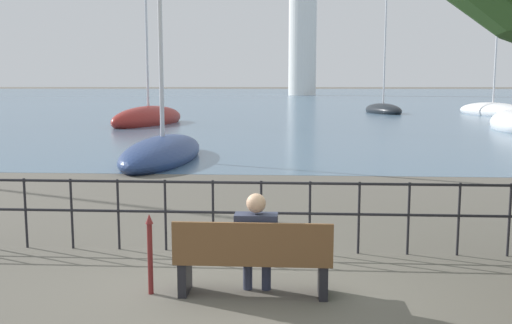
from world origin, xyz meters
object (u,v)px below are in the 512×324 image
at_px(sailboat_4, 493,111).
at_px(closed_umbrella, 150,250).
at_px(sailboat_5, 383,109).
at_px(park_bench, 253,260).
at_px(harbor_lighthouse, 303,36).
at_px(sailboat_3, 163,151).
at_px(sailboat_1, 149,119).
at_px(seated_person_left, 256,238).

bearing_deg(sailboat_4, closed_umbrella, -131.35).
bearing_deg(sailboat_5, park_bench, -113.96).
xyz_separation_m(park_bench, harbor_lighthouse, (2.72, 123.13, 12.56)).
relative_size(closed_umbrella, sailboat_3, 0.08).
relative_size(park_bench, sailboat_3, 0.15).
distance_m(sailboat_1, harbor_lighthouse, 96.79).
bearing_deg(park_bench, sailboat_1, 106.48).
bearing_deg(sailboat_4, sailboat_3, -142.81).
bearing_deg(sailboat_1, seated_person_left, -59.27).
bearing_deg(harbor_lighthouse, park_bench, -91.26).
height_order(park_bench, harbor_lighthouse, harbor_lighthouse).
bearing_deg(closed_umbrella, harbor_lighthouse, 88.18).
height_order(park_bench, sailboat_3, sailboat_3).
bearing_deg(park_bench, sailboat_5, 79.17).
height_order(sailboat_1, sailboat_3, sailboat_3).
relative_size(seated_person_left, harbor_lighthouse, 0.04).
relative_size(closed_umbrella, harbor_lighthouse, 0.03).
distance_m(seated_person_left, sailboat_4, 43.21).
xyz_separation_m(sailboat_3, sailboat_4, (20.03, 28.49, 0.02)).
distance_m(sailboat_3, harbor_lighthouse, 112.44).
bearing_deg(park_bench, seated_person_left, 66.22).
xyz_separation_m(sailboat_4, sailboat_5, (-8.15, 2.78, -0.01)).
height_order(closed_umbrella, sailboat_5, sailboat_5).
bearing_deg(sailboat_4, harbor_lighthouse, 81.62).
height_order(closed_umbrella, sailboat_1, sailboat_1).
relative_size(closed_umbrella, sailboat_4, 0.09).
distance_m(seated_person_left, closed_umbrella, 1.24).
distance_m(park_bench, closed_umbrella, 1.20).
bearing_deg(sailboat_5, closed_umbrella, -115.49).
xyz_separation_m(seated_person_left, sailboat_3, (-3.71, 11.51, -0.36)).
height_order(seated_person_left, sailboat_5, sailboat_5).
relative_size(sailboat_1, sailboat_3, 0.86).
relative_size(sailboat_1, sailboat_5, 0.87).
xyz_separation_m(sailboat_3, harbor_lighthouse, (6.39, 111.54, 12.68)).
bearing_deg(sailboat_1, sailboat_3, -60.18).
distance_m(sailboat_1, sailboat_3, 16.83).
relative_size(seated_person_left, closed_umbrella, 1.26).
bearing_deg(sailboat_1, harbor_lighthouse, 97.59).
distance_m(seated_person_left, sailboat_1, 28.92).
relative_size(closed_umbrella, sailboat_1, 0.09).
bearing_deg(seated_person_left, closed_umbrella, -176.24).
xyz_separation_m(seated_person_left, sailboat_4, (16.32, 40.00, -0.34)).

